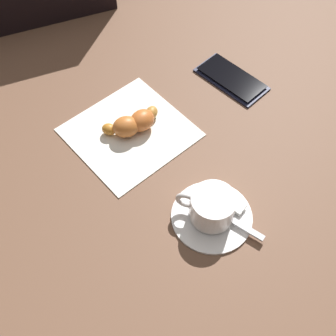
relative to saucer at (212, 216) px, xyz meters
name	(u,v)px	position (x,y,z in m)	size (l,w,h in m)	color
ground_plane	(172,176)	(-0.09, 0.01, 0.00)	(1.80, 1.80, 0.00)	brown
saucer	(212,216)	(0.00, 0.00, 0.00)	(0.12, 0.12, 0.01)	white
espresso_cup	(212,207)	(0.00, 0.00, 0.03)	(0.08, 0.07, 0.05)	white
teaspoon	(213,210)	(0.00, 0.01, 0.01)	(0.13, 0.03, 0.01)	silver
sugar_packet	(225,198)	(0.00, 0.03, 0.01)	(0.07, 0.02, 0.01)	white
napkin	(130,132)	(-0.20, 0.03, 0.00)	(0.18, 0.19, 0.00)	white
croissant	(134,123)	(-0.20, 0.04, 0.02)	(0.07, 0.11, 0.03)	#B56F24
cell_phone	(231,79)	(-0.16, 0.24, 0.00)	(0.14, 0.07, 0.01)	#1C1E34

